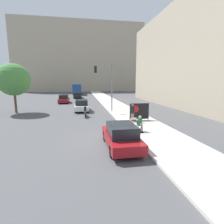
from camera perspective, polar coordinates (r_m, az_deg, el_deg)
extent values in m
plane|color=#4F4F51|center=(11.46, 0.70, -10.02)|extent=(160.00, 160.00, 0.00)
cube|color=beige|center=(26.43, 1.91, 1.47)|extent=(3.86, 90.00, 0.14)
cube|color=tan|center=(79.07, -10.24, 16.91)|extent=(52.00, 12.00, 27.85)
cube|color=tan|center=(32.38, 25.79, 15.58)|extent=(10.00, 32.00, 15.37)
cylinder|color=#474C56|center=(13.41, 8.59, -5.52)|extent=(0.03, 0.03, 0.46)
cylinder|color=#474C56|center=(13.53, 10.09, -5.42)|extent=(0.03, 0.03, 0.46)
cylinder|color=#474C56|center=(13.75, 8.11, -5.12)|extent=(0.03, 0.03, 0.46)
cylinder|color=#474C56|center=(13.87, 9.57, -5.03)|extent=(0.03, 0.03, 0.46)
cube|color=navy|center=(13.58, 9.12, -4.29)|extent=(0.40, 0.40, 0.02)
cube|color=navy|center=(13.71, 8.88, -3.29)|extent=(0.40, 0.02, 0.38)
cylinder|color=#756651|center=(13.41, 9.35, -4.04)|extent=(0.18, 0.42, 0.18)
cylinder|color=#756651|center=(13.30, 9.61, -5.67)|extent=(0.16, 0.16, 0.46)
cube|color=black|center=(13.30, 9.67, -6.49)|extent=(0.20, 0.28, 0.10)
cylinder|color=#236642|center=(13.54, 9.11, -3.15)|extent=(0.34, 0.34, 0.52)
sphere|color=beige|center=(13.47, 9.15, -1.62)|extent=(0.22, 0.22, 0.22)
cylinder|color=#236642|center=(13.35, 7.89, -2.96)|extent=(0.45, 0.09, 0.09)
cube|color=#EAE5C6|center=(13.28, 7.07, -2.73)|extent=(0.47, 0.02, 0.42)
cube|color=#AD1414|center=(13.27, 7.08, -2.75)|extent=(0.35, 0.01, 0.10)
cylinder|color=#756651|center=(16.69, 6.71, -1.80)|extent=(0.28, 0.28, 0.83)
cylinder|color=black|center=(16.56, 6.76, 0.71)|extent=(0.34, 0.34, 0.65)
sphere|color=#936B4C|center=(16.50, 6.79, 2.20)|extent=(0.22, 0.22, 0.22)
cylinder|color=slate|center=(17.19, 5.84, -0.01)|extent=(0.06, 0.06, 1.68)
cylinder|color=slate|center=(17.81, 11.91, 0.18)|extent=(0.06, 0.06, 1.68)
cube|color=black|center=(17.46, 8.93, 0.25)|extent=(1.95, 0.02, 1.58)
cylinder|color=red|center=(17.28, 7.63, 0.97)|extent=(0.69, 0.01, 0.69)
cylinder|color=slate|center=(22.66, -0.04, 7.90)|extent=(0.16, 0.16, 6.01)
cylinder|color=slate|center=(22.61, -2.72, 14.75)|extent=(0.17, 2.07, 0.11)
cube|color=black|center=(22.50, -5.41, 13.67)|extent=(0.31, 0.31, 0.84)
sphere|color=green|center=(22.48, -5.40, 12.95)|extent=(0.18, 0.18, 0.18)
cube|color=maroon|center=(10.57, 2.95, -8.64)|extent=(1.77, 4.27, 0.54)
cube|color=black|center=(10.24, 3.19, -5.79)|extent=(1.52, 2.22, 0.64)
cylinder|color=black|center=(11.75, -2.24, -7.87)|extent=(0.22, 0.64, 0.64)
cylinder|color=black|center=(12.04, 5.17, -7.46)|extent=(0.22, 0.64, 0.64)
cylinder|color=black|center=(9.29, 0.00, -12.77)|extent=(0.22, 0.64, 0.64)
cylinder|color=black|center=(9.65, 9.32, -12.00)|extent=(0.22, 0.64, 0.64)
cube|color=white|center=(23.87, -9.87, 1.64)|extent=(1.79, 4.15, 0.59)
cube|color=black|center=(23.62, -9.92, 3.10)|extent=(1.54, 2.16, 0.68)
cylinder|color=black|center=(25.19, -11.65, 1.44)|extent=(0.22, 0.64, 0.64)
cylinder|color=black|center=(25.19, -8.07, 1.54)|extent=(0.22, 0.64, 0.64)
cylinder|color=black|center=(22.64, -11.84, 0.51)|extent=(0.22, 0.64, 0.64)
cylinder|color=black|center=(22.64, -7.85, 0.63)|extent=(0.22, 0.64, 0.64)
cube|color=maroon|center=(34.13, -15.42, 3.84)|extent=(1.75, 4.53, 0.59)
cube|color=black|center=(33.89, -15.50, 4.87)|extent=(1.50, 2.36, 0.67)
cylinder|color=black|center=(35.63, -16.41, 3.63)|extent=(0.22, 0.64, 0.64)
cylinder|color=black|center=(35.48, -13.96, 3.72)|extent=(0.22, 0.64, 0.64)
cylinder|color=black|center=(32.85, -16.95, 3.12)|extent=(0.22, 0.64, 0.64)
cylinder|color=black|center=(32.70, -14.30, 3.21)|extent=(0.22, 0.64, 0.64)
cube|color=black|center=(43.59, -11.15, 5.16)|extent=(1.89, 4.70, 0.50)
cube|color=black|center=(43.37, -11.18, 5.87)|extent=(1.63, 2.44, 0.61)
cylinder|color=black|center=(45.08, -12.17, 5.02)|extent=(0.22, 0.64, 0.64)
cylinder|color=black|center=(45.05, -10.03, 5.08)|extent=(0.22, 0.64, 0.64)
cylinder|color=black|center=(42.18, -12.32, 4.70)|extent=(0.22, 0.64, 0.64)
cylinder|color=black|center=(42.15, -10.04, 4.77)|extent=(0.22, 0.64, 0.64)
cube|color=navy|center=(56.68, -11.29, 7.52)|extent=(2.48, 11.42, 2.80)
cube|color=black|center=(56.67, -11.29, 7.69)|extent=(2.50, 10.85, 0.91)
cylinder|color=black|center=(60.31, -12.21, 6.35)|extent=(0.30, 1.04, 1.04)
cylinder|color=black|center=(60.26, -10.13, 6.42)|extent=(0.30, 1.04, 1.04)
cylinder|color=black|center=(53.24, -12.51, 5.91)|extent=(0.30, 1.04, 1.04)
cylinder|color=black|center=(53.19, -10.15, 5.99)|extent=(0.30, 1.04, 1.04)
cube|color=#565B60|center=(19.90, -8.73, -0.18)|extent=(0.24, 0.97, 0.32)
cylinder|color=black|center=(19.80, -8.75, 0.74)|extent=(0.28, 0.28, 0.53)
sphere|color=black|center=(19.76, -8.78, 1.54)|extent=(0.24, 0.24, 0.24)
cylinder|color=black|center=(20.73, -8.77, -0.29)|extent=(0.10, 0.60, 0.60)
cylinder|color=black|center=(19.14, -8.67, -1.13)|extent=(0.10, 0.60, 0.60)
cylinder|color=brown|center=(25.07, -28.99, 2.86)|extent=(0.28, 0.28, 2.79)
sphere|color=#47843D|center=(24.95, -29.52, 9.19)|extent=(3.94, 3.94, 3.94)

